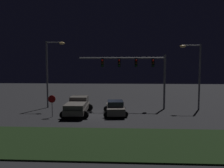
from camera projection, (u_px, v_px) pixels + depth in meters
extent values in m
plane|color=black|center=(108.00, 114.00, 24.18)|extent=(80.00, 80.00, 0.00)
cube|color=black|center=(98.00, 142.00, 15.40)|extent=(20.68, 6.48, 0.10)
cube|color=#514C47|center=(78.00, 108.00, 24.04)|extent=(2.18, 5.46, 0.55)
cube|color=#514C47|center=(79.00, 100.00, 25.16)|extent=(1.90, 1.96, 0.85)
cube|color=black|center=(79.00, 99.00, 25.15)|extent=(1.81, 1.58, 0.51)
cube|color=#514C47|center=(76.00, 105.00, 22.92)|extent=(2.02, 3.09, 0.45)
cylinder|color=black|center=(72.00, 107.00, 26.02)|extent=(0.80, 0.22, 0.80)
cylinder|color=black|center=(89.00, 108.00, 25.98)|extent=(0.80, 0.22, 0.80)
cylinder|color=black|center=(64.00, 115.00, 22.14)|extent=(0.80, 0.22, 0.80)
cylinder|color=black|center=(85.00, 115.00, 22.10)|extent=(0.80, 0.22, 0.80)
cube|color=#514C47|center=(115.00, 109.00, 24.11)|extent=(2.17, 4.54, 0.70)
cube|color=black|center=(115.00, 103.00, 23.81)|extent=(1.77, 2.13, 0.55)
cylinder|color=black|center=(106.00, 109.00, 25.60)|extent=(0.64, 0.22, 0.64)
cylinder|color=black|center=(123.00, 109.00, 25.66)|extent=(0.64, 0.22, 0.64)
cylinder|color=black|center=(107.00, 115.00, 22.62)|extent=(0.64, 0.22, 0.64)
cylinder|color=black|center=(125.00, 114.00, 22.68)|extent=(0.64, 0.22, 0.64)
cylinder|color=slate|center=(164.00, 82.00, 26.96)|extent=(0.24, 0.24, 6.50)
cylinder|color=slate|center=(122.00, 58.00, 26.99)|extent=(10.20, 0.18, 0.18)
cube|color=black|center=(153.00, 63.00, 26.85)|extent=(0.32, 0.44, 0.95)
sphere|color=red|center=(153.00, 60.00, 26.60)|extent=(0.22, 0.22, 0.22)
sphere|color=#59380A|center=(153.00, 63.00, 26.62)|extent=(0.22, 0.22, 0.22)
sphere|color=#0C4719|center=(153.00, 66.00, 26.65)|extent=(0.22, 0.22, 0.22)
cube|color=black|center=(136.00, 63.00, 26.95)|extent=(0.32, 0.44, 0.95)
sphere|color=red|center=(136.00, 60.00, 26.70)|extent=(0.22, 0.22, 0.22)
sphere|color=#59380A|center=(136.00, 63.00, 26.72)|extent=(0.22, 0.22, 0.22)
sphere|color=#0C4719|center=(136.00, 66.00, 26.75)|extent=(0.22, 0.22, 0.22)
cube|color=black|center=(119.00, 63.00, 27.06)|extent=(0.32, 0.44, 0.95)
sphere|color=red|center=(119.00, 60.00, 26.80)|extent=(0.22, 0.22, 0.22)
sphere|color=#59380A|center=(119.00, 63.00, 26.83)|extent=(0.22, 0.22, 0.22)
sphere|color=#0C4719|center=(119.00, 66.00, 26.85)|extent=(0.22, 0.22, 0.22)
cube|color=black|center=(103.00, 63.00, 27.16)|extent=(0.32, 0.44, 0.95)
sphere|color=red|center=(102.00, 60.00, 26.91)|extent=(0.22, 0.22, 0.22)
sphere|color=#59380A|center=(102.00, 63.00, 26.93)|extent=(0.22, 0.22, 0.22)
sphere|color=#0C4719|center=(102.00, 66.00, 26.96)|extent=(0.22, 0.22, 0.22)
cylinder|color=slate|center=(47.00, 75.00, 27.78)|extent=(0.20, 0.20, 8.15)
cylinder|color=slate|center=(54.00, 42.00, 27.40)|extent=(1.91, 0.12, 0.12)
ellipsoid|color=#F9CC72|center=(62.00, 43.00, 27.36)|extent=(0.70, 0.44, 0.30)
cylinder|color=slate|center=(200.00, 77.00, 26.47)|extent=(0.20, 0.20, 7.68)
cylinder|color=slate|center=(192.00, 45.00, 26.22)|extent=(2.02, 0.12, 0.12)
ellipsoid|color=#F9CC72|center=(183.00, 46.00, 26.28)|extent=(0.70, 0.44, 0.30)
cylinder|color=slate|center=(52.00, 106.00, 22.87)|extent=(0.07, 0.07, 2.20)
cylinder|color=#B20C0F|center=(52.00, 99.00, 22.78)|extent=(0.76, 0.03, 0.76)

